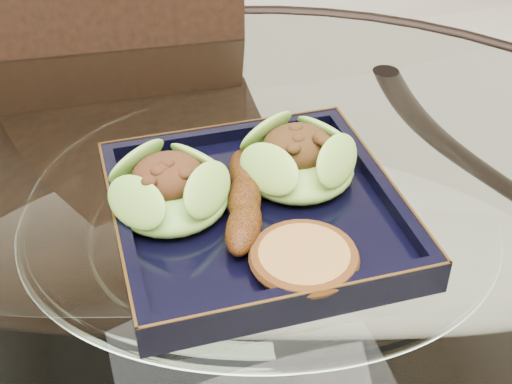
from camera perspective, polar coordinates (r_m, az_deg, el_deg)
name	(u,v)px	position (r m, az deg, el deg)	size (l,w,h in m)	color
dining_table	(258,357)	(0.80, 0.17, -13.08)	(1.13, 1.13, 0.77)	white
dining_chair	(138,231)	(1.10, -9.45, -3.12)	(0.44, 0.44, 0.91)	black
navy_plate	(256,217)	(0.69, 0.00, -1.98)	(0.27, 0.27, 0.02)	black
lettuce_wrap_left	(170,192)	(0.68, -6.89, 0.01)	(0.11, 0.11, 0.04)	#62A22F
lettuce_wrap_right	(298,162)	(0.71, 3.36, 2.41)	(0.11, 0.11, 0.04)	#60972C
roasted_plantain	(245,199)	(0.68, -0.92, -0.54)	(0.15, 0.03, 0.03)	#592909
crumb_patty	(304,259)	(0.62, 3.85, -5.40)	(0.08, 0.08, 0.02)	#A86D38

